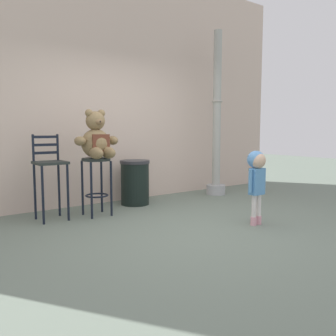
% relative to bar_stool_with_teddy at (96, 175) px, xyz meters
% --- Properties ---
extents(ground_plane, '(24.00, 24.00, 0.00)m').
position_rel_bar_stool_with_teddy_xyz_m(ground_plane, '(0.56, -1.34, -0.58)').
color(ground_plane, slate).
extents(building_wall, '(7.81, 0.30, 3.95)m').
position_rel_bar_stool_with_teddy_xyz_m(building_wall, '(0.56, 0.90, 1.39)').
color(building_wall, beige).
rests_on(building_wall, ground_plane).
extents(bar_stool_with_teddy, '(0.40, 0.40, 0.82)m').
position_rel_bar_stool_with_teddy_xyz_m(bar_stool_with_teddy, '(0.00, 0.00, 0.00)').
color(bar_stool_with_teddy, '#232A27').
rests_on(bar_stool_with_teddy, ground_plane).
extents(teddy_bear, '(0.63, 0.56, 0.68)m').
position_rel_bar_stool_with_teddy_xyz_m(teddy_bear, '(0.00, -0.03, 0.49)').
color(teddy_bear, olive).
rests_on(teddy_bear, bar_stool_with_teddy).
extents(child_walking, '(0.30, 0.24, 0.95)m').
position_rel_bar_stool_with_teddy_xyz_m(child_walking, '(1.40, -1.68, 0.10)').
color(child_walking, pink).
rests_on(child_walking, ground_plane).
extents(trash_bin, '(0.48, 0.48, 0.72)m').
position_rel_bar_stool_with_teddy_xyz_m(trash_bin, '(0.83, 0.33, -0.22)').
color(trash_bin, black).
rests_on(trash_bin, ground_plane).
extents(lamppost, '(0.35, 0.35, 3.00)m').
position_rel_bar_stool_with_teddy_xyz_m(lamppost, '(2.54, 0.20, 0.62)').
color(lamppost, '#A5A5A7').
rests_on(lamppost, ground_plane).
extents(bar_chair_empty, '(0.39, 0.39, 1.15)m').
position_rel_bar_stool_with_teddy_xyz_m(bar_chair_empty, '(-0.61, 0.15, 0.10)').
color(bar_chair_empty, '#232A27').
rests_on(bar_chair_empty, ground_plane).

